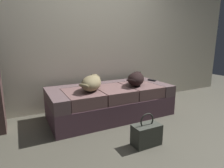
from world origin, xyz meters
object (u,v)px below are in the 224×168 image
handbag (146,134)px  dog_dark (136,79)px  tv_remote (152,80)px  dog_tan (92,83)px  couch (111,101)px

handbag → dog_dark: bearing=63.3°
handbag → tv_remote: bearing=49.5°
handbag → dog_tan: bearing=108.1°
couch → dog_dark: (0.41, -0.08, 0.34)m
couch → dog_tan: (-0.32, -0.06, 0.34)m
dog_tan → tv_remote: bearing=5.8°
tv_remote → dog_tan: bearing=168.5°
dog_tan → handbag: size_ratio=1.51×
dog_tan → dog_dark: (0.74, -0.02, -0.00)m
dog_tan → tv_remote: (1.16, 0.12, -0.10)m
tv_remote → handbag: 1.39m
dog_tan → dog_dark: 0.74m
couch → dog_tan: size_ratio=3.26×
couch → dog_dark: bearing=-11.2°
dog_tan → tv_remote: size_ratio=3.81×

